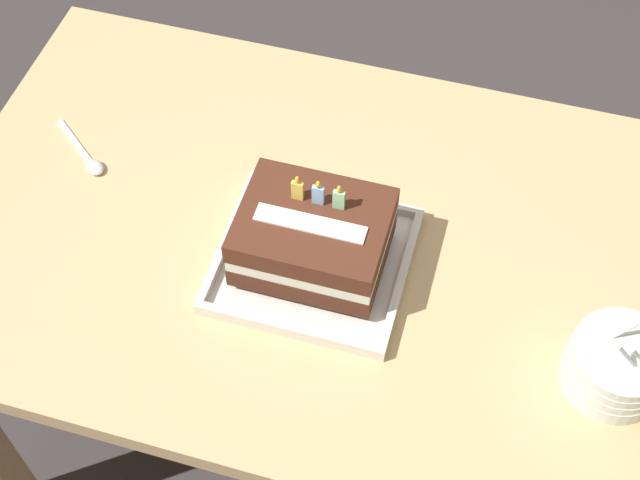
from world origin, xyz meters
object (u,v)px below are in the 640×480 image
birthday_cake (313,237)px  bowl_stack (617,365)px  serving_spoon_near_tray (90,162)px  foil_tray (313,262)px

birthday_cake → bowl_stack: birthday_cake is taller
birthday_cake → serving_spoon_near_tray: bearing=167.4°
foil_tray → bowl_stack: 0.45m
birthday_cake → serving_spoon_near_tray: (-0.40, 0.09, -0.07)m
serving_spoon_near_tray → foil_tray: bearing=-12.6°
foil_tray → bowl_stack: (0.44, -0.07, 0.03)m
foil_tray → serving_spoon_near_tray: size_ratio=2.21×
foil_tray → birthday_cake: 0.06m
foil_tray → bowl_stack: size_ratio=2.00×
birthday_cake → serving_spoon_near_tray: 0.42m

